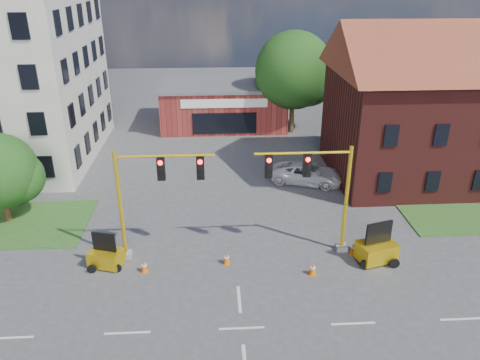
{
  "coord_description": "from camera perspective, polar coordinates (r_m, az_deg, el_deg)",
  "views": [
    {
      "loc": [
        -1.03,
        -16.07,
        14.46
      ],
      "look_at": [
        0.51,
        10.0,
        2.66
      ],
      "focal_mm": 35.0,
      "sensor_mm": 36.0,
      "label": 1
    }
  ],
  "objects": [
    {
      "name": "townhouse_row",
      "position": [
        38.25,
        26.9,
        8.83
      ],
      "size": [
        21.0,
        11.0,
        11.5
      ],
      "color": "#531C19",
      "rests_on": "ground"
    },
    {
      "name": "tree_nw_front",
      "position": [
        31.58,
        -26.9,
        0.79
      ],
      "size": [
        4.84,
        4.61,
        5.71
      ],
      "color": "#392514",
      "rests_on": "ground"
    },
    {
      "name": "trailer_east",
      "position": [
        26.43,
        16.3,
        -8.14
      ],
      "size": [
        2.29,
        1.84,
        2.27
      ],
      "rotation": [
        0.0,
        0.0,
        0.29
      ],
      "color": "gold",
      "rests_on": "ground"
    },
    {
      "name": "ground",
      "position": [
        21.64,
        0.22,
        -17.61
      ],
      "size": [
        120.0,
        120.0,
        0.0
      ],
      "primitive_type": "plane",
      "color": "#47474A",
      "rests_on": "ground"
    },
    {
      "name": "trailer_west",
      "position": [
        26.04,
        -16.02,
        -8.92
      ],
      "size": [
        1.94,
        1.58,
        1.91
      ],
      "rotation": [
        0.0,
        0.0,
        -0.31
      ],
      "color": "gold",
      "rests_on": "ground"
    },
    {
      "name": "cone_c",
      "position": [
        24.84,
        8.85,
        -10.66
      ],
      "size": [
        0.4,
        0.4,
        0.7
      ],
      "color": "#D6590B",
      "rests_on": "ground"
    },
    {
      "name": "brick_shop",
      "position": [
        47.67,
        -2.06,
        9.35
      ],
      "size": [
        12.4,
        8.4,
        4.3
      ],
      "color": "maroon",
      "rests_on": "ground"
    },
    {
      "name": "tree_large",
      "position": [
        44.73,
        7.03,
        12.84
      ],
      "size": [
        7.54,
        7.19,
        9.54
      ],
      "color": "#392514",
      "rests_on": "ground"
    },
    {
      "name": "cone_d",
      "position": [
        26.9,
        13.64,
        -8.13
      ],
      "size": [
        0.4,
        0.4,
        0.7
      ],
      "color": "#D6590B",
      "rests_on": "ground"
    },
    {
      "name": "signal_mast_east",
      "position": [
        25.04,
        9.36,
        -0.93
      ],
      "size": [
        5.3,
        0.6,
        6.2
      ],
      "color": "gray",
      "rests_on": "ground"
    },
    {
      "name": "pickup_white",
      "position": [
        34.76,
        8.18,
        0.8
      ],
      "size": [
        5.8,
        4.03,
        1.47
      ],
      "primitive_type": "imported",
      "rotation": [
        0.0,
        0.0,
        1.24
      ],
      "color": "white",
      "rests_on": "ground"
    },
    {
      "name": "signal_mast_west",
      "position": [
        24.68,
        -10.8,
        -1.43
      ],
      "size": [
        5.3,
        0.6,
        6.2
      ],
      "color": "gray",
      "rests_on": "ground"
    },
    {
      "name": "cone_b",
      "position": [
        25.36,
        -1.64,
        -9.53
      ],
      "size": [
        0.4,
        0.4,
        0.7
      ],
      "color": "#D6590B",
      "rests_on": "ground"
    },
    {
      "name": "cone_a",
      "position": [
        25.24,
        -11.58,
        -10.28
      ],
      "size": [
        0.4,
        0.4,
        0.7
      ],
      "color": "#D6590B",
      "rests_on": "ground"
    }
  ]
}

